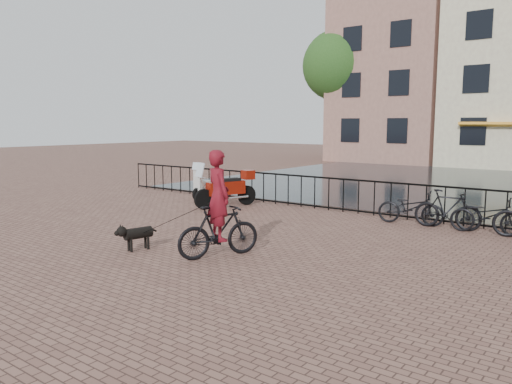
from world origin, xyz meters
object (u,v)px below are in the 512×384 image
Objects in this scene: motorcycle at (226,184)px; scooter at (209,180)px; cyclist at (219,210)px; dog at (138,237)px.

scooter is at bearing 167.45° from motorcycle.
dog is at bearing 43.71° from cyclist.
scooter reaches higher than dog.
cyclist is at bearing -45.13° from scooter.
motorcycle is 1.45× the size of scooter.
dog is 0.61× the size of scooter.
cyclist is 6.06m from motorcycle.
cyclist is 7.88m from scooter.
scooter is (-1.62, 0.98, -0.07)m from motorcycle.
cyclist reaches higher than scooter.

